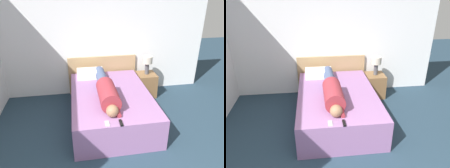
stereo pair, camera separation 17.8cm
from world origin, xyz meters
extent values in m
cube|color=white|center=(0.00, 3.37, 1.30)|extent=(5.13, 0.06, 2.60)
cube|color=#936699|center=(0.18, 2.16, 0.27)|extent=(1.42, 2.09, 0.55)
cube|color=tan|center=(0.18, 3.30, 0.44)|extent=(1.54, 0.04, 0.88)
cube|color=brown|center=(1.14, 2.97, 0.26)|extent=(0.41, 0.44, 0.53)
cylinder|color=#4C4C51|center=(1.14, 2.97, 0.65)|extent=(0.09, 0.09, 0.25)
cylinder|color=beige|center=(1.14, 2.97, 0.86)|extent=(0.21, 0.21, 0.16)
sphere|color=#936B4C|center=(0.08, 1.38, 0.64)|extent=(0.19, 0.19, 0.19)
cylinder|color=#992D38|center=(0.08, 1.81, 0.71)|extent=(0.32, 0.73, 0.32)
cylinder|color=#47567A|center=(0.08, 2.61, 0.65)|extent=(0.20, 0.87, 0.20)
cylinder|color=#992D38|center=(0.17, 1.43, 0.58)|extent=(0.07, 0.22, 0.07)
cube|color=white|center=(-0.13, 2.95, 0.63)|extent=(0.55, 0.33, 0.17)
cube|color=black|center=(0.17, 1.18, 0.56)|extent=(0.04, 0.15, 0.02)
cube|color=#B2B7BC|center=(-0.03, 1.21, 0.55)|extent=(0.06, 0.13, 0.01)
camera|label=1|loc=(-0.41, -1.36, 2.39)|focal=35.00mm
camera|label=2|loc=(-0.23, -1.39, 2.39)|focal=35.00mm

